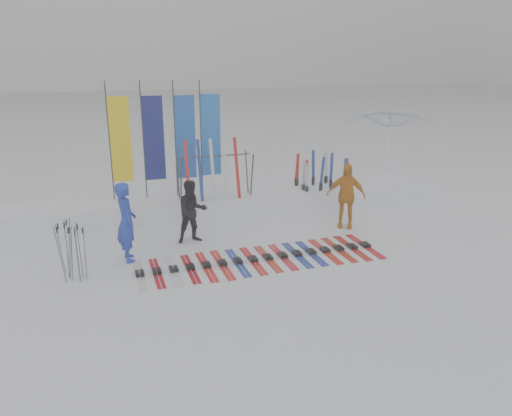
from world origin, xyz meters
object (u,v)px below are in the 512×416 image
object	(u,v)px
person_black	(192,212)
tent_canopy	(388,149)
person_blue	(126,222)
ski_row	(261,258)
person_yellow	(346,196)
ski_rack	(215,170)

from	to	relation	value
person_black	tent_canopy	bearing A→B (deg)	18.16
person_blue	ski_row	size ratio (longest dim) A/B	0.33
person_black	ski_row	bearing A→B (deg)	-57.75
person_black	person_yellow	bearing A→B (deg)	-6.82
person_blue	ski_row	xyz separation A→B (m)	(2.83, -0.94, -0.87)
person_yellow	ski_row	bearing A→B (deg)	-123.24
person_blue	person_yellow	distance (m)	5.73
person_yellow	tent_canopy	distance (m)	4.70
person_blue	person_yellow	world-z (taller)	person_blue
person_black	ski_rack	xyz separation A→B (m)	(1.01, 1.72, 0.60)
person_black	ski_rack	bearing A→B (deg)	55.01
ski_row	ski_rack	world-z (taller)	ski_rack
person_blue	ski_row	world-z (taller)	person_blue
person_blue	person_black	bearing A→B (deg)	-72.89
person_black	person_yellow	size ratio (longest dim) A/B	0.90
ski_rack	ski_row	bearing A→B (deg)	-86.28
ski_row	person_blue	bearing A→B (deg)	161.62
person_yellow	tent_canopy	xyz separation A→B (m)	(3.33, 3.28, 0.50)
person_blue	tent_canopy	size ratio (longest dim) A/B	0.59
tent_canopy	ski_rack	xyz separation A→B (m)	(-6.43, -1.41, 0.01)
person_blue	person_black	xyz separation A→B (m)	(1.61, 0.69, -0.12)
tent_canopy	ski_rack	bearing A→B (deg)	-167.64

